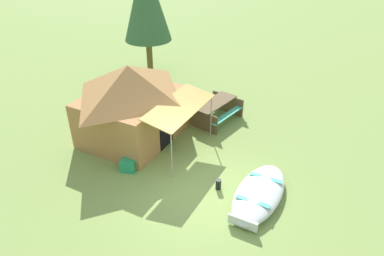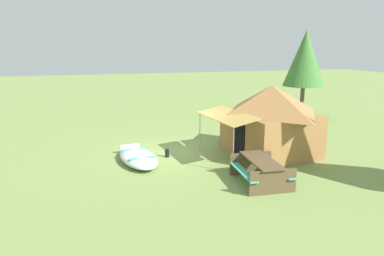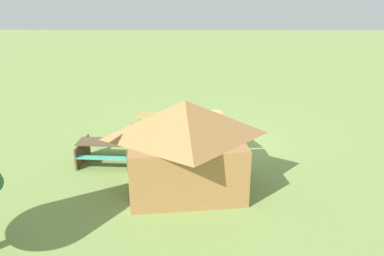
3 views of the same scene
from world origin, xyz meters
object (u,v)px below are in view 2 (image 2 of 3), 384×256
(picnic_table, at_px, (261,168))
(canvas_cabin_tent, at_px, (270,119))
(pine_tree_back_right, at_px, (305,58))
(beached_rowboat, at_px, (138,157))
(fuel_can, at_px, (167,153))
(cooler_box, at_px, (226,141))

(picnic_table, bearing_deg, canvas_cabin_tent, 148.00)
(canvas_cabin_tent, relative_size, picnic_table, 2.19)
(canvas_cabin_tent, distance_m, pine_tree_back_right, 8.45)
(canvas_cabin_tent, distance_m, picnic_table, 3.34)
(beached_rowboat, height_order, canvas_cabin_tent, canvas_cabin_tent)
(picnic_table, distance_m, fuel_can, 4.08)
(beached_rowboat, distance_m, cooler_box, 4.07)
(beached_rowboat, bearing_deg, pine_tree_back_right, 119.20)
(beached_rowboat, bearing_deg, cooler_box, 107.19)
(canvas_cabin_tent, relative_size, pine_tree_back_right, 0.86)
(beached_rowboat, xyz_separation_m, cooler_box, (-1.20, 3.89, 0.00))
(fuel_can, bearing_deg, picnic_table, 34.12)
(picnic_table, bearing_deg, beached_rowboat, -131.71)
(canvas_cabin_tent, height_order, picnic_table, canvas_cabin_tent)
(canvas_cabin_tent, xyz_separation_m, picnic_table, (2.72, -1.70, -0.92))
(canvas_cabin_tent, xyz_separation_m, pine_tree_back_right, (-6.21, 5.36, 2.03))
(pine_tree_back_right, bearing_deg, cooler_box, -54.77)
(canvas_cabin_tent, height_order, cooler_box, canvas_cabin_tent)
(picnic_table, xyz_separation_m, cooler_box, (-4.26, 0.46, -0.29))
(beached_rowboat, height_order, pine_tree_back_right, pine_tree_back_right)
(fuel_can, relative_size, pine_tree_back_right, 0.06)
(beached_rowboat, distance_m, pine_tree_back_right, 12.45)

